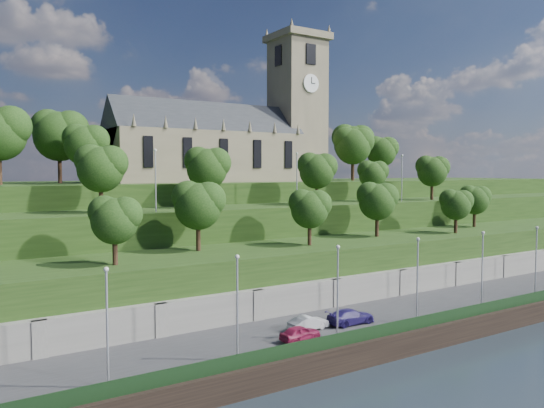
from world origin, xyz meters
TOP-DOWN VIEW (x-y plane):
  - ground at (0.00, 0.00)m, footprint 320.00×320.00m
  - promenade at (0.00, 6.00)m, footprint 160.00×12.00m
  - quay_wall at (0.00, -0.05)m, footprint 160.00×0.50m
  - fence at (0.00, 0.60)m, footprint 160.00×0.10m
  - retaining_wall at (0.00, 11.97)m, footprint 160.00×2.10m
  - embankment_lower at (0.00, 18.00)m, footprint 160.00×12.00m
  - embankment_upper at (0.00, 29.00)m, footprint 160.00×10.00m
  - hilltop at (0.00, 50.00)m, footprint 160.00×32.00m
  - church at (0.79, 45.98)m, footprint 38.60×12.35m
  - trees_lower at (-0.03, 18.29)m, footprint 62.31×8.76m
  - trees_upper at (-0.18, 28.23)m, footprint 59.40×8.16m
  - trees_hilltop at (1.54, 45.28)m, footprint 74.57×16.52m
  - lamp_posts_promenade at (-2.00, 2.50)m, footprint 60.36×0.36m
  - lamp_posts_upper at (0.00, 26.00)m, footprint 40.36×0.36m
  - car_left at (-15.11, 3.77)m, footprint 3.97×1.89m
  - car_middle at (-12.71, 5.87)m, footprint 4.04×1.50m
  - car_right at (-8.08, 5.27)m, footprint 5.06×2.24m

SIDE VIEW (x-z plane):
  - ground at x=0.00m, z-range 0.00..0.00m
  - promenade at x=0.00m, z-range 0.00..2.00m
  - quay_wall at x=0.00m, z-range 0.00..2.20m
  - retaining_wall at x=0.00m, z-range 0.00..5.00m
  - fence at x=0.00m, z-range 2.00..3.20m
  - car_left at x=-15.11m, z-range 2.00..3.31m
  - car_middle at x=-12.71m, z-range 2.00..3.32m
  - car_right at x=-8.08m, z-range 2.00..3.44m
  - embankment_lower at x=0.00m, z-range 0.00..8.00m
  - embankment_upper at x=0.00m, z-range 0.00..12.00m
  - lamp_posts_promenade at x=-2.00m, z-range 2.61..10.92m
  - hilltop at x=0.00m, z-range 0.00..15.00m
  - trees_lower at x=-0.03m, z-range 8.87..16.59m
  - lamp_posts_upper at x=0.00m, z-range 12.60..19.94m
  - trees_upper at x=-0.18m, z-range 13.12..21.10m
  - trees_hilltop at x=1.54m, z-range 16.24..27.63m
  - church at x=0.79m, z-range 8.72..36.32m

